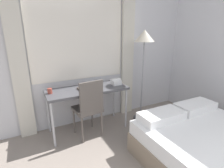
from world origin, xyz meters
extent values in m
cube|color=silver|center=(0.00, 3.34, 1.35)|extent=(4.69, 0.05, 2.70)
cube|color=white|center=(-0.38, 3.31, 1.60)|extent=(1.63, 0.01, 1.50)
cube|color=beige|center=(-1.33, 3.27, 1.30)|extent=(0.24, 0.06, 2.60)
cube|color=beige|center=(0.58, 3.27, 1.30)|extent=(0.24, 0.06, 2.60)
cube|color=#4C4C51|center=(-0.38, 2.99, 0.74)|extent=(1.33, 0.54, 0.04)
cylinder|color=#B2B2B7|center=(-1.00, 2.75, 0.36)|extent=(0.04, 0.04, 0.72)
cylinder|color=#B2B2B7|center=(0.25, 2.75, 0.36)|extent=(0.04, 0.04, 0.72)
cylinder|color=#B2B2B7|center=(-1.00, 3.22, 0.36)|extent=(0.04, 0.04, 0.72)
cylinder|color=#B2B2B7|center=(0.25, 3.22, 0.36)|extent=(0.04, 0.04, 0.72)
cube|color=#59514C|center=(-0.45, 2.83, 0.46)|extent=(0.44, 0.44, 0.05)
cube|color=#59514C|center=(-0.43, 2.65, 0.73)|extent=(0.38, 0.08, 0.48)
cylinder|color=#59514C|center=(-0.60, 2.65, 0.22)|extent=(0.03, 0.03, 0.44)
cylinder|color=#59514C|center=(-0.26, 2.68, 0.22)|extent=(0.03, 0.03, 0.44)
cylinder|color=#59514C|center=(-0.63, 2.98, 0.22)|extent=(0.03, 0.03, 0.44)
cylinder|color=#59514C|center=(-0.30, 3.02, 0.22)|extent=(0.03, 0.03, 0.44)
cube|color=white|center=(0.35, 1.99, 0.54)|extent=(0.64, 0.32, 0.12)
cube|color=white|center=(1.03, 1.99, 0.54)|extent=(0.64, 0.32, 0.12)
cylinder|color=#4C4C51|center=(0.67, 2.88, 0.01)|extent=(0.27, 0.27, 0.03)
cylinder|color=gray|center=(0.67, 2.88, 0.76)|extent=(0.02, 0.02, 1.46)
cone|color=beige|center=(0.67, 2.88, 1.59)|extent=(0.35, 0.35, 0.20)
cube|color=white|center=(0.15, 2.96, 0.80)|extent=(0.16, 0.15, 0.08)
cube|color=white|center=(0.15, 2.96, 0.85)|extent=(0.18, 0.05, 0.02)
cube|color=#4C4238|center=(-0.38, 2.97, 0.77)|extent=(0.30, 0.20, 0.02)
cube|color=white|center=(-0.38, 2.97, 0.78)|extent=(0.28, 0.18, 0.01)
cylinder|color=#993F33|center=(-0.96, 3.01, 0.80)|extent=(0.07, 0.07, 0.08)
camera|label=1|loc=(-1.27, 0.36, 1.67)|focal=28.00mm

